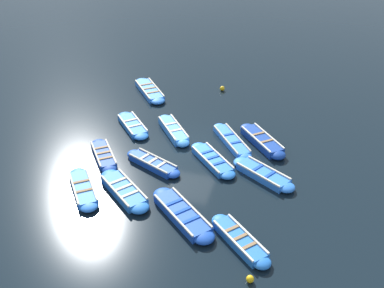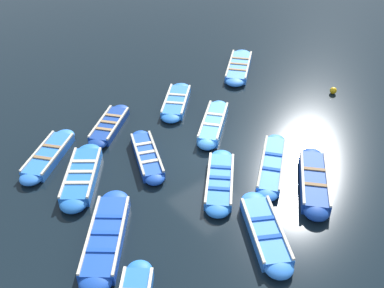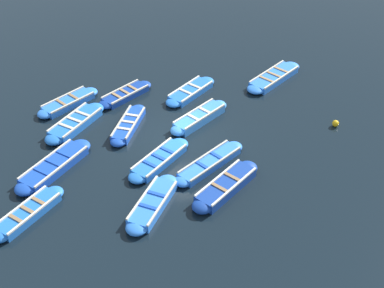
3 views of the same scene
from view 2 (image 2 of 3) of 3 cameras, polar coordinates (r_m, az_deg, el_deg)
ground_plane at (r=16.72m, az=2.37°, el=-1.31°), size 120.00×120.00×0.00m
boat_outer_right at (r=13.76m, az=9.30°, el=-10.92°), size 3.40×2.54×0.40m
boat_outer_left at (r=15.73m, az=15.22°, el=-4.62°), size 3.03×3.36×0.46m
boat_bow_out at (r=13.65m, az=-10.85°, el=-11.55°), size 3.64×3.36×0.42m
boat_tucked at (r=16.21m, az=10.14°, el=-2.63°), size 2.84×3.50×0.36m
boat_end_of_row at (r=18.06m, az=2.73°, el=2.60°), size 2.73×3.23×0.46m
boat_inner_gap at (r=15.31m, az=3.55°, el=-4.72°), size 3.02×3.09×0.36m
boat_centre at (r=17.20m, az=-17.74°, el=-1.40°), size 2.70×3.17×0.37m
boat_alongside at (r=19.62m, az=-2.01°, el=5.38°), size 2.87×3.06×0.36m
boat_mid_row at (r=16.44m, az=-5.73°, el=-1.52°), size 3.31×2.00×0.38m
boat_far_corner at (r=18.32m, az=-10.42°, el=2.33°), size 2.54×3.01×0.36m
boat_near_quay at (r=22.69m, az=5.97°, el=9.70°), size 3.22×3.71×0.38m
boat_drifting at (r=15.91m, az=-13.81°, el=-3.93°), size 3.38×3.02×0.41m
buoy_yellow_far at (r=21.45m, az=17.51°, el=6.50°), size 0.31×0.31×0.31m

